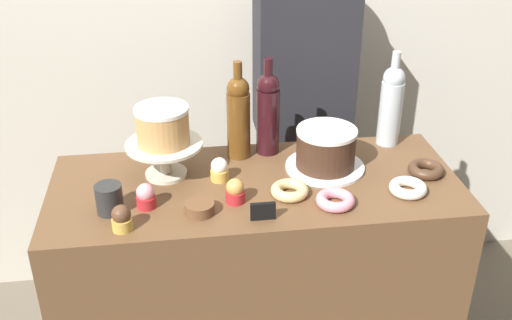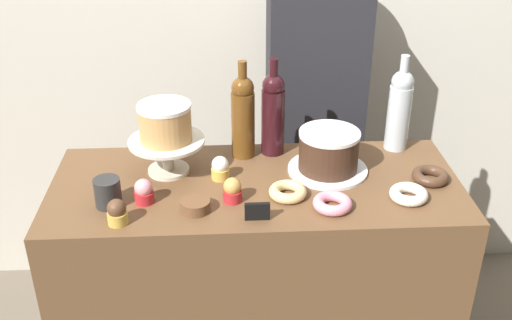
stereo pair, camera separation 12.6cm
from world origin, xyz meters
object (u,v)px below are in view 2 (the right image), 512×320
Objects in this scene: donut_pink at (332,203)px; donut_sugar at (409,194)px; cupcake_caramel at (232,190)px; coffee_cup_ceramic at (108,193)px; cookie_stack at (196,206)px; barista_figure at (313,133)px; wine_bottle_clear at (399,108)px; white_layer_cake at (165,122)px; cake_stand_pedestal at (167,150)px; wine_bottle_amber at (243,115)px; price_sign_chalkboard at (257,211)px; donut_chocolate at (430,176)px; cupcake_vanilla at (220,168)px; chocolate_round_cake at (329,150)px; wine_bottle_dark_red at (273,112)px; cupcake_chocolate at (117,212)px; cupcake_strawberry at (144,192)px; donut_glazed at (288,192)px.

donut_pink and donut_sugar have the same top height.
coffee_cup_ceramic is (-0.35, -0.00, 0.01)m from cupcake_caramel.
barista_figure reaches higher than cookie_stack.
cookie_stack is (-0.66, -0.35, -0.13)m from wine_bottle_clear.
white_layer_cake is 2.18× the size of cupcake_caramel.
cupcake_caramel is (0.20, -0.18, -0.04)m from cake_stand_pedestal.
wine_bottle_amber is 0.40m from price_sign_chalkboard.
wine_bottle_clear is (0.75, 0.12, 0.07)m from cake_stand_pedestal.
price_sign_chalkboard is at bearing -161.45° from donut_chocolate.
cupcake_caramel is 0.14m from cupcake_vanilla.
donut_chocolate is at bearing -14.39° from chocolate_round_cake.
cookie_stack is (0.09, -0.23, -0.15)m from white_layer_cake.
cupcake_chocolate is at bearing -138.98° from wine_bottle_dark_red.
cupcake_vanilla is at bearing 68.35° from cookie_stack.
cookie_stack is at bearing -153.29° from chocolate_round_cake.
coffee_cup_ceramic is (-0.49, -0.30, -0.10)m from wine_bottle_dark_red.
cupcake_chocolate is at bearing -131.27° from barista_figure.
cookie_stack is 0.18m from price_sign_chalkboard.
wine_bottle_amber reaches higher than cupcake_strawberry.
donut_pink is at bearing -1.40° from cookie_stack.
donut_chocolate is at bearing -24.89° from wine_bottle_dark_red.
chocolate_round_cake is (0.50, -0.02, -0.10)m from white_layer_cake.
wine_bottle_amber is at bearing 114.13° from donut_glazed.
donut_chocolate is 0.14m from donut_sugar.
donut_chocolate is 0.72m from cookie_stack.
donut_chocolate is (0.92, 0.18, -0.02)m from cupcake_chocolate.
barista_figure is (0.36, 0.50, -0.13)m from cupcake_vanilla.
wine_bottle_amber is at bearing 154.77° from chocolate_round_cake.
wine_bottle_clear is at bearing -54.90° from barista_figure.
white_layer_cake is at bearing 162.62° from cupcake_vanilla.
cupcake_strawberry is (-0.06, -0.18, -0.04)m from cake_stand_pedestal.
wine_bottle_amber is at bearing 63.09° from cupcake_vanilla.
donut_sugar is 1.33× the size of cookie_stack.
white_layer_cake is at bearing -90.00° from cake_stand_pedestal.
white_layer_cake is 0.83m from donut_chocolate.
cake_stand_pedestal is at bearing 132.91° from price_sign_chalkboard.
cupcake_caramel is at bearing -1.51° from cupcake_strawberry.
wine_bottle_clear is 0.51m from donut_glazed.
wine_bottle_amber is at bearing 81.59° from cupcake_caramel.
cupcake_caramel reaches higher than donut_sugar.
chocolate_round_cake is at bearing -40.37° from wine_bottle_dark_red.
chocolate_round_cake is 0.32m from donut_chocolate.
cookie_stack is (-0.27, -0.06, 0.00)m from donut_glazed.
barista_figure is at bearing 43.17° from coffee_cup_ceramic.
chocolate_round_cake is 2.55× the size of cupcake_chocolate.
cupcake_strawberry is 0.66× the size of donut_chocolate.
cake_stand_pedestal reaches higher than donut_chocolate.
cookie_stack is at bearing -169.86° from donut_chocolate.
coffee_cup_ceramic is at bearing -161.10° from wine_bottle_clear.
cake_stand_pedestal reaches higher than price_sign_chalkboard.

